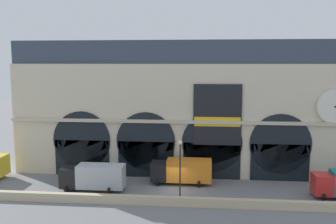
{
  "coord_description": "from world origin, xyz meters",
  "views": [
    {
      "loc": [
        3.18,
        -42.66,
        15.15
      ],
      "look_at": [
        -1.39,
        5.0,
        8.72
      ],
      "focal_mm": 40.04,
      "sensor_mm": 36.0,
      "label": 1
    }
  ],
  "objects": [
    {
      "name": "ground_plane",
      "position": [
        0.0,
        0.0,
        0.0
      ],
      "size": [
        200.0,
        200.0,
        0.0
      ],
      "primitive_type": "plane",
      "color": "slate"
    },
    {
      "name": "quay_parapet_wall",
      "position": [
        0.0,
        -4.76,
        0.48
      ],
      "size": [
        90.0,
        0.7,
        0.96
      ],
      "primitive_type": "cube",
      "color": "#BCAD8C",
      "rests_on": "ground"
    },
    {
      "name": "station_building",
      "position": [
        0.03,
        7.61,
        8.73
      ],
      "size": [
        44.88,
        5.65,
        17.94
      ],
      "color": "beige",
      "rests_on": "ground"
    },
    {
      "name": "box_truck_midwest",
      "position": [
        -9.67,
        -0.9,
        1.7
      ],
      "size": [
        7.5,
        2.91,
        3.12
      ],
      "color": "black",
      "rests_on": "ground"
    },
    {
      "name": "box_truck_center",
      "position": [
        0.61,
        2.55,
        1.7
      ],
      "size": [
        7.5,
        2.91,
        3.12
      ],
      "color": "black",
      "rests_on": "ground"
    },
    {
      "name": "street_lamp_quayside",
      "position": [
        0.77,
        -3.96,
        4.41
      ],
      "size": [
        0.44,
        0.44,
        6.9
      ],
      "color": "black",
      "rests_on": "ground"
    }
  ]
}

